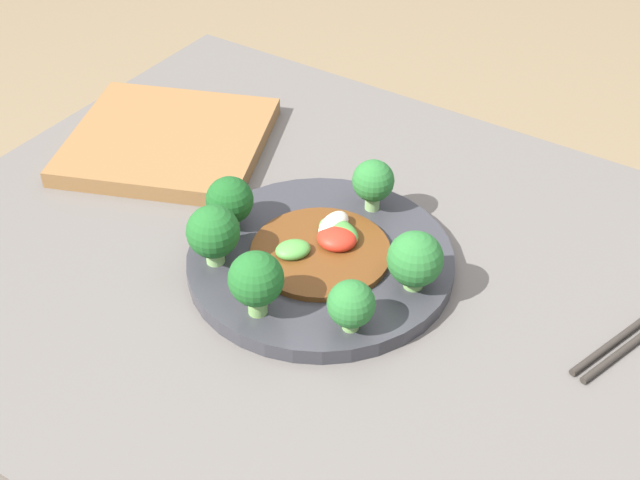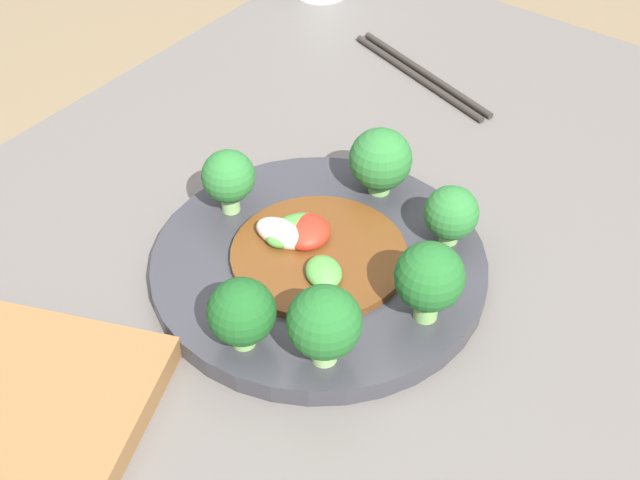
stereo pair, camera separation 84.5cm
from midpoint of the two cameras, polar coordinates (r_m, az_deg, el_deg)
plate at (r=0.70m, az=-31.00°, el=-17.76°), size 0.27×0.27×0.02m
broccoli_south at (r=0.74m, az=-35.50°, el=-11.02°), size 0.05×0.05×0.06m
broccoli_northeast at (r=0.63m, az=-36.31°, el=-23.49°), size 0.05×0.05×0.07m
broccoli_east at (r=0.67m, az=-39.84°, el=-21.38°), size 0.05×0.05×0.06m
broccoli_west at (r=0.69m, az=-25.64°, el=-10.44°), size 0.05×0.05×0.06m
broccoli_northwest at (r=0.64m, az=-22.98°, el=-15.67°), size 0.04×0.04×0.05m
broccoli_north at (r=0.60m, az=-28.27°, el=-21.48°), size 0.05×0.05×0.07m
stirfry_center at (r=0.70m, az=-31.84°, el=-16.64°), size 0.14×0.14×0.02m
chopsticks at (r=0.84m, az=-16.48°, el=-1.15°), size 0.08×0.20×0.01m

